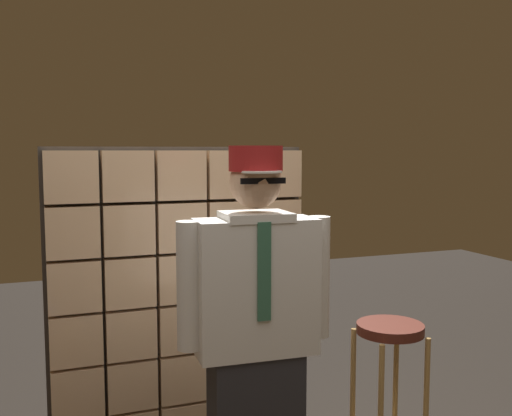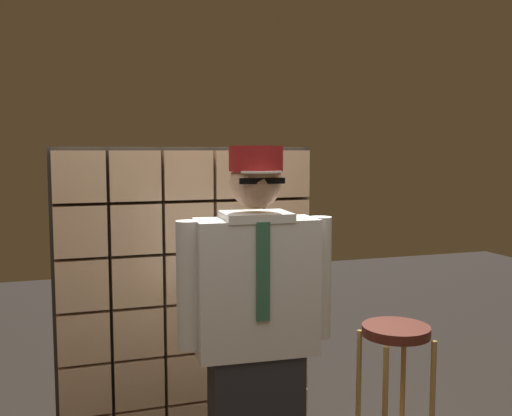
{
  "view_description": "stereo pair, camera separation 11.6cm",
  "coord_description": "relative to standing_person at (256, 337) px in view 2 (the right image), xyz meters",
  "views": [
    {
      "loc": [
        -0.74,
        -1.91,
        1.69
      ],
      "look_at": [
        0.12,
        0.35,
        1.45
      ],
      "focal_mm": 40.96,
      "sensor_mm": 36.0,
      "label": 1
    },
    {
      "loc": [
        -0.63,
        -1.95,
        1.69
      ],
      "look_at": [
        0.12,
        0.35,
        1.45
      ],
      "focal_mm": 40.96,
      "sensor_mm": 36.0,
      "label": 2
    }
  ],
  "objects": [
    {
      "name": "glass_block_wall",
      "position": [
        -0.12,
        0.83,
        -0.05
      ],
      "size": [
        1.44,
        0.1,
        1.72
      ],
      "color": "#E0B78C",
      "rests_on": "ground"
    },
    {
      "name": "bar_stool",
      "position": [
        0.8,
        0.18,
        -0.29
      ],
      "size": [
        0.34,
        0.34,
        0.81
      ],
      "color": "#592319",
      "rests_on": "ground"
    },
    {
      "name": "standing_person",
      "position": [
        0.0,
        0.0,
        0.0
      ],
      "size": [
        0.68,
        0.3,
        1.7
      ],
      "rotation": [
        0.0,
        0.0,
        -0.06
      ],
      "color": "#28282D",
      "rests_on": "ground"
    }
  ]
}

